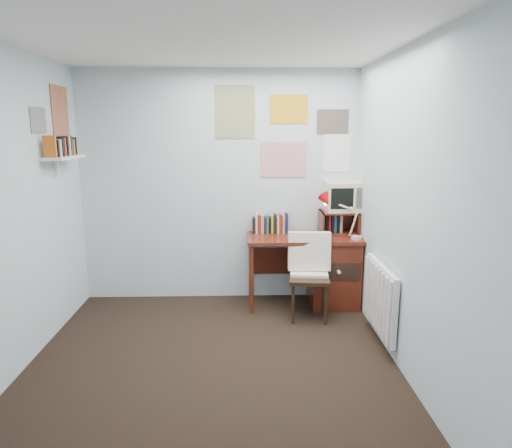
{
  "coord_description": "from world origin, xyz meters",
  "views": [
    {
      "loc": [
        0.25,
        -3.21,
        1.88
      ],
      "look_at": [
        0.38,
        0.91,
        1.02
      ],
      "focal_mm": 32.0,
      "sensor_mm": 36.0,
      "label": 1
    }
  ],
  "objects": [
    {
      "name": "back_wall",
      "position": [
        0.0,
        1.75,
        1.25
      ],
      "size": [
        3.0,
        0.02,
        2.5
      ],
      "primitive_type": "cube",
      "color": "silver",
      "rests_on": "ground"
    },
    {
      "name": "desk_lamp",
      "position": [
        1.43,
        1.34,
        0.97
      ],
      "size": [
        0.31,
        0.27,
        0.42
      ],
      "primitive_type": "cube",
      "rotation": [
        0.0,
        0.0,
        -0.06
      ],
      "color": "red",
      "rests_on": "desk"
    },
    {
      "name": "desk",
      "position": [
        1.17,
        1.48,
        0.41
      ],
      "size": [
        1.2,
        0.55,
        0.76
      ],
      "color": "maroon",
      "rests_on": "ground"
    },
    {
      "name": "right_wall",
      "position": [
        1.5,
        0.0,
        1.25
      ],
      "size": [
        0.02,
        3.5,
        2.5
      ],
      "primitive_type": "cube",
      "color": "silver",
      "rests_on": "ground"
    },
    {
      "name": "ceiling",
      "position": [
        0.0,
        0.0,
        2.5
      ],
      "size": [
        3.0,
        3.5,
        0.02
      ],
      "primitive_type": "cube",
      "color": "white",
      "rests_on": "back_wall"
    },
    {
      "name": "desk_chair",
      "position": [
        0.91,
        1.1,
        0.42
      ],
      "size": [
        0.47,
        0.45,
        0.84
      ],
      "primitive_type": "cube",
      "rotation": [
        0.0,
        0.0,
        -0.1
      ],
      "color": "black",
      "rests_on": "ground"
    },
    {
      "name": "crt_tv",
      "position": [
        1.32,
        1.61,
        1.18
      ],
      "size": [
        0.37,
        0.35,
        0.34
      ],
      "primitive_type": "cube",
      "rotation": [
        0.0,
        0.0,
        0.04
      ],
      "color": "beige",
      "rests_on": "tv_riser"
    },
    {
      "name": "book_row",
      "position": [
        0.66,
        1.66,
        0.87
      ],
      "size": [
        0.6,
        0.14,
        0.22
      ],
      "primitive_type": "cube",
      "color": "maroon",
      "rests_on": "desk"
    },
    {
      "name": "posters_left",
      "position": [
        -1.49,
        1.1,
        2.0
      ],
      "size": [
        0.01,
        0.7,
        0.6
      ],
      "primitive_type": "cube",
      "color": "white",
      "rests_on": "left_wall"
    },
    {
      "name": "wall_shelf",
      "position": [
        -1.4,
        1.1,
        1.62
      ],
      "size": [
        0.2,
        0.62,
        0.24
      ],
      "primitive_type": "cube",
      "color": "white",
      "rests_on": "left_wall"
    },
    {
      "name": "tv_riser",
      "position": [
        1.29,
        1.59,
        0.89
      ],
      "size": [
        0.4,
        0.3,
        0.25
      ],
      "primitive_type": "cube",
      "color": "maroon",
      "rests_on": "desk"
    },
    {
      "name": "radiator",
      "position": [
        1.46,
        0.55,
        0.42
      ],
      "size": [
        0.09,
        0.8,
        0.6
      ],
      "primitive_type": "cube",
      "color": "white",
      "rests_on": "right_wall"
    },
    {
      "name": "ground",
      "position": [
        0.0,
        0.0,
        0.0
      ],
      "size": [
        3.5,
        3.5,
        0.0
      ],
      "primitive_type": "plane",
      "color": "black",
      "rests_on": "ground"
    },
    {
      "name": "posters_back",
      "position": [
        0.7,
        1.74,
        1.85
      ],
      "size": [
        1.2,
        0.01,
        0.9
      ],
      "primitive_type": "cube",
      "color": "white",
      "rests_on": "back_wall"
    }
  ]
}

